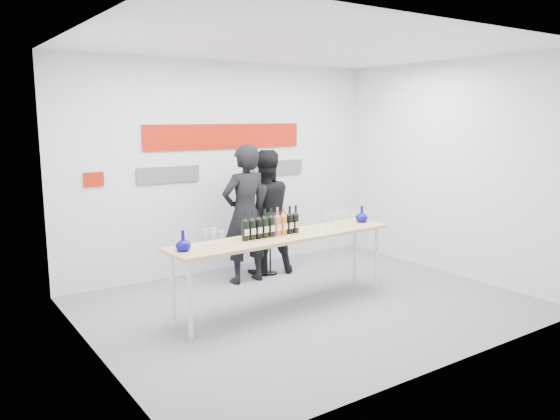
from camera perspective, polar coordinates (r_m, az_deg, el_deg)
The scene contains 12 objects.
ground at distance 6.65m, azimuth 2.99°, elevation -9.85°, with size 5.00×5.00×0.00m, color slate.
back_wall at distance 7.98m, azimuth -5.70°, elevation 4.46°, with size 5.00×0.04×3.00m, color silver.
signage at distance 7.91m, azimuth -5.99°, elevation 6.63°, with size 3.38×0.02×0.79m.
tasting_table at distance 6.37m, azimuth 0.51°, elevation -3.22°, with size 2.91×0.70×0.87m.
wine_bottles at distance 6.26m, azimuth -0.93°, elevation -1.30°, with size 0.80×0.11×0.33m.
decanter_left at distance 5.68m, azimuth -10.10°, elevation -3.18°, with size 0.16×0.16×0.21m, color #0A0784, non-canonical shape.
decanter_right at distance 7.20m, azimuth 8.54°, elevation -0.41°, with size 0.16×0.16×0.21m, color #0A0784, non-canonical shape.
glasses_left at distance 5.82m, azimuth -6.93°, elevation -2.95°, with size 0.17×0.23×0.18m.
glasses_right at distance 6.89m, azimuth 6.27°, elevation -0.95°, with size 0.37×0.24×0.18m.
presenter_left at distance 7.32m, azimuth -3.67°, elevation -0.46°, with size 0.68×0.45×1.87m, color black.
presenter_right at distance 7.75m, azimuth -1.65°, elevation -0.23°, with size 0.86×0.67×1.77m, color black.
mic_stand at distance 7.75m, azimuth -1.02°, elevation -3.00°, with size 0.20×0.20×1.71m.
Camera 1 is at (-3.82, -4.97, 2.23)m, focal length 35.00 mm.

